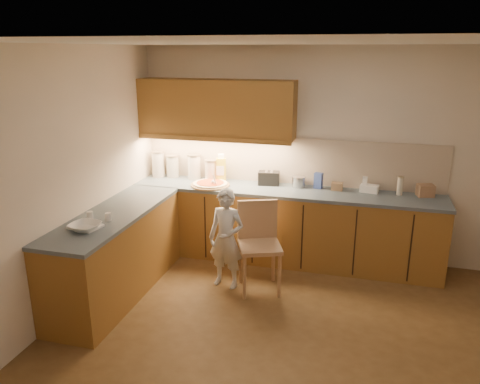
{
  "coord_description": "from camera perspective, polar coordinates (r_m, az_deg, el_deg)",
  "views": [
    {
      "loc": [
        0.54,
        -3.68,
        2.55
      ],
      "look_at": [
        -0.8,
        1.2,
        1.0
      ],
      "focal_mm": 35.0,
      "sensor_mm": 36.0,
      "label": 1
    }
  ],
  "objects": [
    {
      "name": "room",
      "position": [
        3.82,
        6.85,
        3.67
      ],
      "size": [
        4.54,
        4.5,
        2.62
      ],
      "color": "brown",
      "rests_on": "ground"
    },
    {
      "name": "l_counter",
      "position": [
        5.55,
        -1.1,
        -5.09
      ],
      "size": [
        3.77,
        2.62,
        0.92
      ],
      "color": "olive",
      "rests_on": "ground"
    },
    {
      "name": "backsplash",
      "position": [
        5.89,
        6.03,
        3.8
      ],
      "size": [
        3.75,
        0.02,
        0.58
      ],
      "primitive_type": "cube",
      "color": "#C6B299",
      "rests_on": "l_counter"
    },
    {
      "name": "upper_cabinets",
      "position": [
        5.84,
        -2.92,
        10.11
      ],
      "size": [
        1.95,
        0.36,
        0.73
      ],
      "color": "olive",
      "rests_on": "ground"
    },
    {
      "name": "pizza_on_board",
      "position": [
        5.82,
        -3.63,
        0.96
      ],
      "size": [
        0.48,
        0.48,
        0.2
      ],
      "rotation": [
        0.0,
        0.0,
        0.16
      ],
      "color": "tan",
      "rests_on": "l_counter"
    },
    {
      "name": "child",
      "position": [
        5.15,
        -1.68,
        -5.71
      ],
      "size": [
        0.45,
        0.33,
        1.12
      ],
      "primitive_type": "imported",
      "rotation": [
        0.0,
        0.0,
        -0.16
      ],
      "color": "silver",
      "rests_on": "ground"
    },
    {
      "name": "wooden_chair",
      "position": [
        5.12,
        2.3,
        -5.79
      ],
      "size": [
        0.57,
        0.57,
        0.98
      ],
      "rotation": [
        0.0,
        0.0,
        0.37
      ],
      "color": "tan",
      "rests_on": "ground"
    },
    {
      "name": "mixing_bowl",
      "position": [
        4.63,
        -18.38,
        -4.05
      ],
      "size": [
        0.31,
        0.31,
        0.07
      ],
      "primitive_type": "imported",
      "rotation": [
        0.0,
        0.0,
        -0.1
      ],
      "color": "white",
      "rests_on": "l_counter"
    },
    {
      "name": "canister_a",
      "position": [
        6.29,
        -9.95,
        3.4
      ],
      "size": [
        0.17,
        0.17,
        0.35
      ],
      "rotation": [
        0.0,
        0.0,
        -0.36
      ],
      "color": "beige",
      "rests_on": "l_counter"
    },
    {
      "name": "canister_b",
      "position": [
        6.25,
        -8.2,
        3.17
      ],
      "size": [
        0.17,
        0.17,
        0.3
      ],
      "rotation": [
        0.0,
        0.0,
        -0.17
      ],
      "color": "beige",
      "rests_on": "l_counter"
    },
    {
      "name": "canister_c",
      "position": [
        6.12,
        -5.59,
        3.11
      ],
      "size": [
        0.18,
        0.18,
        0.33
      ],
      "rotation": [
        0.0,
        0.0,
        -0.16
      ],
      "color": "white",
      "rests_on": "l_counter"
    },
    {
      "name": "canister_d",
      "position": [
        6.03,
        -3.51,
        2.69
      ],
      "size": [
        0.17,
        0.17,
        0.28
      ],
      "rotation": [
        0.0,
        0.0,
        0.17
      ],
      "color": "beige",
      "rests_on": "l_counter"
    },
    {
      "name": "oil_jug",
      "position": [
        5.97,
        -2.31,
        2.82
      ],
      "size": [
        0.14,
        0.12,
        0.36
      ],
      "rotation": [
        0.0,
        0.0,
        0.27
      ],
      "color": "gold",
      "rests_on": "l_counter"
    },
    {
      "name": "toaster",
      "position": [
        5.86,
        3.53,
        1.7
      ],
      "size": [
        0.28,
        0.18,
        0.17
      ],
      "rotation": [
        0.0,
        0.0,
        0.13
      ],
      "color": "black",
      "rests_on": "l_counter"
    },
    {
      "name": "steel_pot",
      "position": [
        5.8,
        7.16,
        1.27
      ],
      "size": [
        0.18,
        0.18,
        0.13
      ],
      "color": "#A7A7AC",
      "rests_on": "l_counter"
    },
    {
      "name": "blue_box",
      "position": [
        5.76,
        9.53,
        1.37
      ],
      "size": [
        0.11,
        0.09,
        0.19
      ],
      "primitive_type": "cube",
      "rotation": [
        0.0,
        0.0,
        -0.27
      ],
      "color": "#334A9A",
      "rests_on": "l_counter"
    },
    {
      "name": "card_box_a",
      "position": [
        5.75,
        11.74,
        0.67
      ],
      "size": [
        0.13,
        0.1,
        0.09
      ],
      "primitive_type": "cube",
      "rotation": [
        0.0,
        0.0,
        -0.04
      ],
      "color": "#A07B56",
      "rests_on": "l_counter"
    },
    {
      "name": "white_bottle",
      "position": [
        5.8,
        14.95,
        0.98
      ],
      "size": [
        0.06,
        0.06,
        0.17
      ],
      "primitive_type": "cube",
      "rotation": [
        0.0,
        0.0,
        0.01
      ],
      "color": "white",
      "rests_on": "l_counter"
    },
    {
      "name": "flat_pack",
      "position": [
        5.77,
        15.49,
        0.42
      ],
      "size": [
        0.23,
        0.18,
        0.08
      ],
      "primitive_type": "cube",
      "rotation": [
        0.0,
        0.0,
        -0.16
      ],
      "color": "white",
      "rests_on": "l_counter"
    },
    {
      "name": "tall_jar",
      "position": [
        5.73,
        18.93,
        0.74
      ],
      "size": [
        0.07,
        0.07,
        0.22
      ],
      "rotation": [
        0.0,
        0.0,
        0.18
      ],
      "color": "silver",
      "rests_on": "l_counter"
    },
    {
      "name": "card_box_b",
      "position": [
        5.79,
        21.67,
        0.17
      ],
      "size": [
        0.21,
        0.18,
        0.14
      ],
      "primitive_type": "cube",
      "rotation": [
        0.0,
        0.0,
        0.27
      ],
      "color": "#A77D5A",
      "rests_on": "l_counter"
    },
    {
      "name": "dough_cloth",
      "position": [
        4.71,
        -18.3,
        -4.02
      ],
      "size": [
        0.32,
        0.27,
        0.02
      ],
      "primitive_type": "cube",
      "rotation": [
        0.0,
        0.0,
        -0.19
      ],
      "color": "white",
      "rests_on": "l_counter"
    },
    {
      "name": "spice_jar_a",
      "position": [
        4.9,
        -17.84,
        -2.75
      ],
      "size": [
        0.08,
        0.08,
        0.08
      ],
      "primitive_type": "cylinder",
      "rotation": [
        0.0,
        0.0,
        -0.33
      ],
      "color": "silver",
      "rests_on": "l_counter"
    },
    {
      "name": "spice_jar_b",
      "position": [
        4.81,
        -15.77,
        -2.93
      ],
      "size": [
        0.08,
        0.08,
        0.08
      ],
      "primitive_type": "cylinder",
      "rotation": [
        0.0,
        0.0,
        -0.29
      ],
      "color": "white",
      "rests_on": "l_counter"
    }
  ]
}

